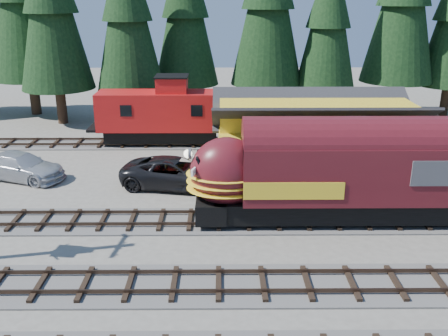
{
  "coord_description": "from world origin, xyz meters",
  "views": [
    {
      "loc": [
        -5.9,
        -19.43,
        11.24
      ],
      "look_at": [
        -5.74,
        4.0,
        2.96
      ],
      "focal_mm": 40.0,
      "sensor_mm": 36.0,
      "label": 1
    }
  ],
  "objects_px": {
    "pickup_truck_b": "(21,166)",
    "locomotive": "(335,177)",
    "depot": "(315,133)",
    "caboose": "(161,113)",
    "pickup_truck_a": "(175,173)"
  },
  "relations": [
    {
      "from": "locomotive",
      "to": "caboose",
      "type": "distance_m",
      "value": 17.37
    },
    {
      "from": "depot",
      "to": "caboose",
      "type": "relative_size",
      "value": 1.35
    },
    {
      "from": "locomotive",
      "to": "pickup_truck_b",
      "type": "bearing_deg",
      "value": 160.78
    },
    {
      "from": "pickup_truck_b",
      "to": "locomotive",
      "type": "bearing_deg",
      "value": -89.9
    },
    {
      "from": "locomotive",
      "to": "pickup_truck_a",
      "type": "bearing_deg",
      "value": 149.74
    },
    {
      "from": "locomotive",
      "to": "pickup_truck_a",
      "type": "distance_m",
      "value": 9.95
    },
    {
      "from": "pickup_truck_b",
      "to": "pickup_truck_a",
      "type": "bearing_deg",
      "value": -79.05
    },
    {
      "from": "locomotive",
      "to": "caboose",
      "type": "bearing_deg",
      "value": 126.3
    },
    {
      "from": "pickup_truck_b",
      "to": "caboose",
      "type": "bearing_deg",
      "value": -27.5
    },
    {
      "from": "pickup_truck_a",
      "to": "pickup_truck_b",
      "type": "xyz_separation_m",
      "value": [
        -9.89,
        1.45,
        -0.07
      ]
    },
    {
      "from": "caboose",
      "to": "pickup_truck_b",
      "type": "bearing_deg",
      "value": -136.82
    },
    {
      "from": "locomotive",
      "to": "pickup_truck_a",
      "type": "xyz_separation_m",
      "value": [
        -8.48,
        4.95,
        -1.57
      ]
    },
    {
      "from": "depot",
      "to": "pickup_truck_b",
      "type": "relative_size",
      "value": 2.22
    },
    {
      "from": "locomotive",
      "to": "pickup_truck_b",
      "type": "relative_size",
      "value": 2.68
    },
    {
      "from": "locomotive",
      "to": "caboose",
      "type": "xyz_separation_m",
      "value": [
        -10.28,
        14.0,
        -0.0
      ]
    }
  ]
}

